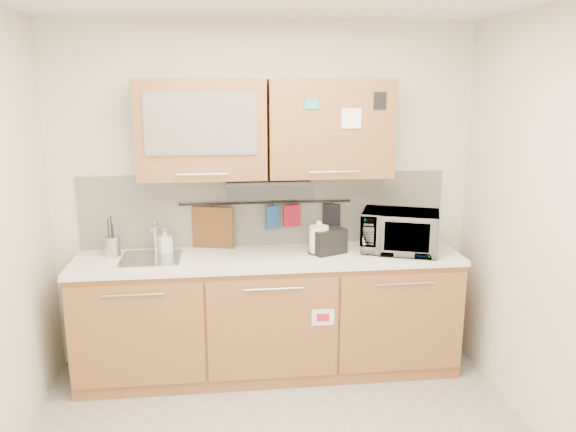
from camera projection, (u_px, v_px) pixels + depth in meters
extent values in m
plane|color=silver|center=(265.00, 196.00, 4.32)|extent=(3.20, 0.00, 3.20)
cube|color=#AD6B3D|center=(269.00, 316.00, 4.23)|extent=(2.80, 0.60, 0.88)
cube|color=black|center=(270.00, 363.00, 4.32)|extent=(2.80, 0.54, 0.10)
cube|color=#A4663A|center=(137.00, 336.00, 3.82)|extent=(0.91, 0.02, 0.74)
cylinder|color=silver|center=(133.00, 295.00, 3.72)|extent=(0.41, 0.01, 0.01)
cube|color=#A4663A|center=(273.00, 330.00, 3.92)|extent=(0.91, 0.02, 0.74)
cylinder|color=silver|center=(273.00, 289.00, 3.83)|extent=(0.41, 0.01, 0.01)
cube|color=#A4663A|center=(402.00, 323.00, 4.03)|extent=(0.91, 0.02, 0.74)
cylinder|color=silver|center=(406.00, 284.00, 3.93)|extent=(0.41, 0.01, 0.01)
cube|color=white|center=(269.00, 258.00, 4.11)|extent=(2.82, 0.62, 0.04)
cube|color=silver|center=(266.00, 209.00, 4.33)|extent=(2.80, 0.02, 0.56)
cube|color=#AD6B3D|center=(202.00, 129.00, 3.98)|extent=(0.90, 0.35, 0.70)
cube|color=silver|center=(201.00, 124.00, 3.79)|extent=(0.76, 0.02, 0.42)
cube|color=#A4663A|center=(329.00, 128.00, 4.08)|extent=(0.90, 0.35, 0.70)
cube|color=white|center=(351.00, 118.00, 3.90)|extent=(0.14, 0.00, 0.14)
cube|color=black|center=(268.00, 187.00, 4.05)|extent=(0.60, 0.46, 0.10)
cube|color=silver|center=(151.00, 260.00, 4.02)|extent=(0.42, 0.40, 0.03)
cylinder|color=silver|center=(155.00, 237.00, 4.15)|extent=(0.03, 0.03, 0.24)
cylinder|color=silver|center=(153.00, 227.00, 4.05)|extent=(0.02, 0.18, 0.02)
cylinder|color=black|center=(266.00, 203.00, 4.28)|extent=(1.30, 0.02, 0.02)
cylinder|color=#A9A9AE|center=(112.00, 246.00, 4.08)|extent=(0.13, 0.13, 0.15)
cylinder|color=black|center=(109.00, 237.00, 4.07)|extent=(0.01, 0.01, 0.28)
cylinder|color=black|center=(113.00, 240.00, 4.05)|extent=(0.01, 0.01, 0.25)
cylinder|color=black|center=(112.00, 236.00, 4.08)|extent=(0.01, 0.01, 0.30)
cylinder|color=black|center=(109.00, 242.00, 4.05)|extent=(0.01, 0.01, 0.22)
cylinder|color=white|center=(319.00, 240.00, 4.14)|extent=(0.17, 0.17, 0.21)
sphere|color=white|center=(319.00, 224.00, 4.11)|extent=(0.05, 0.05, 0.05)
cube|color=white|center=(330.00, 238.00, 4.16)|extent=(0.02, 0.03, 0.13)
cylinder|color=black|center=(319.00, 252.00, 4.16)|extent=(0.16, 0.16, 0.01)
cube|color=black|center=(329.00, 241.00, 4.14)|extent=(0.28, 0.23, 0.18)
cube|color=black|center=(324.00, 231.00, 4.10)|extent=(0.10, 0.13, 0.01)
cube|color=black|center=(334.00, 229.00, 4.14)|extent=(0.10, 0.13, 0.01)
imported|color=#999999|center=(400.00, 232.00, 4.18)|extent=(0.65, 0.54, 0.31)
imported|color=#999999|center=(165.00, 241.00, 4.15)|extent=(0.11, 0.11, 0.19)
cube|color=brown|center=(213.00, 232.00, 4.27)|extent=(0.31, 0.10, 0.39)
cube|color=#214D97|center=(273.00, 217.00, 4.30)|extent=(0.11, 0.07, 0.18)
cube|color=black|center=(331.00, 217.00, 4.35)|extent=(0.14, 0.08, 0.21)
cube|color=#AA162B|center=(292.00, 216.00, 4.31)|extent=(0.14, 0.05, 0.17)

